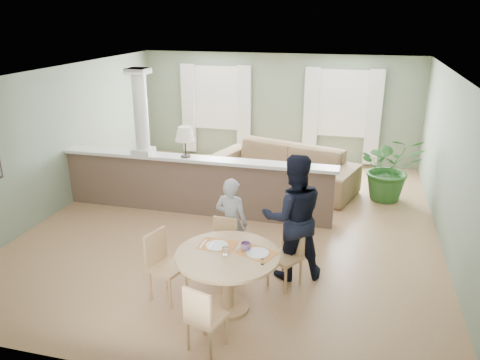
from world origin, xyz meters
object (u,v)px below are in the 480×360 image
(houseplant, at_px, (390,167))
(sofa, at_px, (283,168))
(chair_far_man, at_px, (288,252))
(dining_table, at_px, (228,265))
(chair_far_boy, at_px, (223,244))
(man_person, at_px, (293,217))
(chair_side, at_px, (163,262))
(chair_near, at_px, (203,316))
(child_person, at_px, (231,223))

(houseplant, bearing_deg, sofa, 176.82)
(houseplant, relative_size, chair_far_man, 1.55)
(dining_table, relative_size, chair_far_man, 1.50)
(sofa, distance_m, houseplant, 2.22)
(sofa, relative_size, dining_table, 2.38)
(houseplant, height_order, chair_far_boy, houseplant)
(sofa, relative_size, man_person, 1.70)
(sofa, height_order, chair_side, chair_side)
(chair_far_boy, bearing_deg, chair_near, -79.00)
(chair_far_man, height_order, chair_side, chair_side)
(chair_side, bearing_deg, child_person, -14.49)
(sofa, bearing_deg, dining_table, -72.09)
(sofa, height_order, man_person, man_person)
(houseplant, xyz_separation_m, dining_table, (-2.14, -4.45, -0.05))
(houseplant, bearing_deg, child_person, -125.45)
(dining_table, bearing_deg, child_person, 103.31)
(man_person, bearing_deg, dining_table, 37.24)
(chair_near, distance_m, chair_side, 1.25)
(dining_table, bearing_deg, man_person, 57.20)
(sofa, relative_size, chair_far_boy, 3.69)
(sofa, relative_size, chair_near, 3.71)
(chair_far_man, distance_m, chair_side, 1.72)
(houseplant, height_order, chair_far_man, houseplant)
(sofa, distance_m, chair_far_boy, 3.76)
(sofa, height_order, child_person, child_person)
(chair_far_boy, height_order, man_person, man_person)
(chair_side, height_order, man_person, man_person)
(sofa, bearing_deg, chair_far_man, -62.31)
(chair_far_boy, relative_size, chair_far_man, 0.96)
(chair_near, bearing_deg, child_person, -66.63)
(sofa, bearing_deg, man_person, -61.33)
(sofa, height_order, dining_table, sofa)
(chair_near, xyz_separation_m, child_person, (-0.21, 1.94, 0.23))
(sofa, relative_size, chair_side, 3.33)
(chair_far_boy, bearing_deg, chair_side, -125.74)
(chair_near, relative_size, child_person, 0.60)
(chair_far_boy, height_order, chair_near, chair_far_boy)
(chair_far_man, bearing_deg, child_person, -167.27)
(child_person, bearing_deg, dining_table, 113.10)
(child_person, height_order, man_person, man_person)
(chair_far_boy, bearing_deg, dining_table, -67.26)
(dining_table, height_order, chair_near, dining_table)
(dining_table, xyz_separation_m, chair_far_boy, (-0.31, 0.83, -0.17))
(houseplant, xyz_separation_m, chair_near, (-2.19, -5.31, -0.22))
(dining_table, height_order, chair_side, chair_side)
(chair_side, bearing_deg, chair_far_man, -46.71)
(dining_table, bearing_deg, sofa, 90.76)
(sofa, xyz_separation_m, chair_far_man, (0.70, -3.78, 0.03))
(chair_far_boy, bearing_deg, chair_far_man, 0.11)
(chair_side, bearing_deg, sofa, 7.19)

